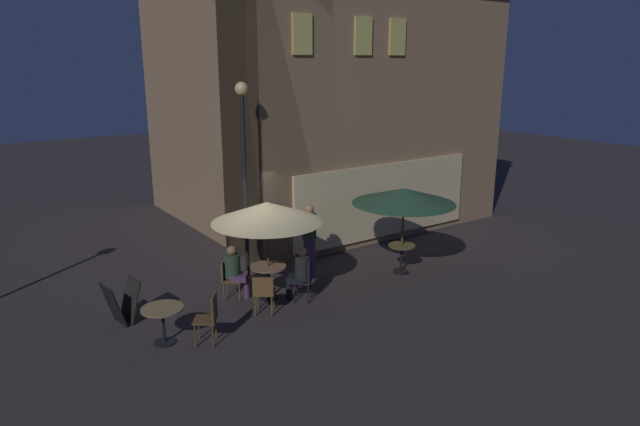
# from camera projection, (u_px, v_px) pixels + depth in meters

# --- Properties ---
(ground_plane) EXTENTS (60.00, 60.00, 0.00)m
(ground_plane) POSITION_uv_depth(u_px,v_px,m) (256.00, 292.00, 13.01)
(ground_plane) COLOR #362E2F
(cafe_building) EXTENTS (8.88, 8.19, 8.00)m
(cafe_building) POSITION_uv_depth(u_px,v_px,m) (303.00, 99.00, 16.90)
(cafe_building) COLOR #977654
(cafe_building) RESTS_ON ground
(street_lamp_near_corner) EXTENTS (0.30, 0.30, 4.66)m
(street_lamp_near_corner) POSITION_uv_depth(u_px,v_px,m) (244.00, 153.00, 12.91)
(street_lamp_near_corner) COLOR black
(street_lamp_near_corner) RESTS_ON ground
(menu_sandwich_board) EXTENTS (0.71, 0.64, 0.86)m
(menu_sandwich_board) POSITION_uv_depth(u_px,v_px,m) (122.00, 302.00, 11.39)
(menu_sandwich_board) COLOR black
(menu_sandwich_board) RESTS_ON ground
(cafe_table_0) EXTENTS (0.66, 0.66, 0.72)m
(cafe_table_0) POSITION_uv_depth(u_px,v_px,m) (402.00, 253.00, 14.09)
(cafe_table_0) COLOR black
(cafe_table_0) RESTS_ON ground
(cafe_table_1) EXTENTS (0.79, 0.79, 0.76)m
(cafe_table_1) POSITION_uv_depth(u_px,v_px,m) (268.00, 274.00, 12.53)
(cafe_table_1) COLOR black
(cafe_table_1) RESTS_ON ground
(cafe_table_2) EXTENTS (0.78, 0.78, 0.72)m
(cafe_table_2) POSITION_uv_depth(u_px,v_px,m) (163.00, 317.00, 10.54)
(cafe_table_2) COLOR black
(cafe_table_2) RESTS_ON ground
(patio_umbrella_0) EXTENTS (2.51, 2.51, 2.15)m
(patio_umbrella_0) POSITION_uv_depth(u_px,v_px,m) (404.00, 196.00, 13.71)
(patio_umbrella_0) COLOR black
(patio_umbrella_0) RESTS_ON ground
(patio_umbrella_1) EXTENTS (2.40, 2.40, 2.21)m
(patio_umbrella_1) POSITION_uv_depth(u_px,v_px,m) (267.00, 212.00, 12.17)
(patio_umbrella_1) COLOR black
(patio_umbrella_1) RESTS_ON ground
(cafe_chair_0) EXTENTS (0.60, 0.60, 0.87)m
(cafe_chair_0) POSITION_uv_depth(u_px,v_px,m) (229.00, 276.00, 12.58)
(cafe_chair_0) COLOR brown
(cafe_chair_0) RESTS_ON ground
(cafe_chair_1) EXTENTS (0.60, 0.60, 0.87)m
(cafe_chair_1) POSITION_uv_depth(u_px,v_px,m) (264.00, 291.00, 11.73)
(cafe_chair_1) COLOR brown
(cafe_chair_1) RESTS_ON ground
(cafe_chair_2) EXTENTS (0.54, 0.54, 0.97)m
(cafe_chair_2) POSITION_uv_depth(u_px,v_px,m) (307.00, 276.00, 12.40)
(cafe_chair_2) COLOR black
(cafe_chair_2) RESTS_ON ground
(cafe_chair_3) EXTENTS (0.57, 0.57, 0.98)m
(cafe_chair_3) POSITION_uv_depth(u_px,v_px,m) (210.00, 314.00, 10.53)
(cafe_chair_3) COLOR #513D20
(cafe_chair_3) RESTS_ON ground
(patron_seated_0) EXTENTS (0.54, 0.52, 1.21)m
(patron_seated_0) POSITION_uv_depth(u_px,v_px,m) (235.00, 268.00, 12.53)
(patron_seated_0) COLOR #5B3860
(patron_seated_0) RESTS_ON ground
(patron_seated_1) EXTENTS (0.51, 0.51, 1.23)m
(patron_seated_1) POSITION_uv_depth(u_px,v_px,m) (300.00, 271.00, 12.39)
(patron_seated_1) COLOR black
(patron_seated_1) RESTS_ON ground
(patron_standing_2) EXTENTS (0.33, 0.33, 1.83)m
(patron_standing_2) POSITION_uv_depth(u_px,v_px,m) (309.00, 241.00, 13.65)
(patron_standing_2) COLOR #583362
(patron_standing_2) RESTS_ON ground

